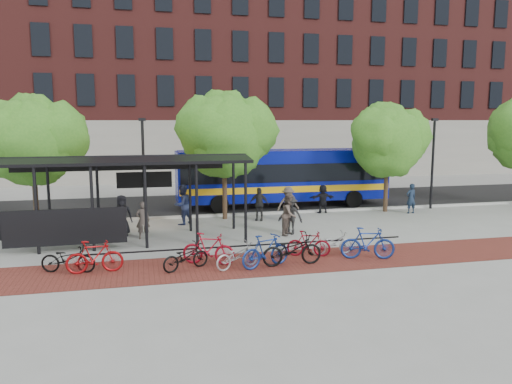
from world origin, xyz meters
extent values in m
plane|color=#9E9E99|center=(0.00, 0.00, 0.00)|extent=(160.00, 160.00, 0.00)
cube|color=black|center=(0.00, 8.00, 0.01)|extent=(160.00, 8.00, 0.01)
cube|color=#B7B7B2|center=(0.00, 4.00, 0.06)|extent=(160.00, 0.25, 0.12)
cube|color=maroon|center=(-2.00, -5.00, 0.00)|extent=(24.00, 3.00, 0.01)
cube|color=black|center=(-3.30, -4.10, 0.00)|extent=(12.00, 0.05, 0.95)
cube|color=maroon|center=(10.00, 26.00, 10.00)|extent=(55.00, 14.00, 20.00)
cube|color=#7A664C|center=(-16.00, 40.00, 15.00)|extent=(22.00, 22.00, 30.00)
cylinder|color=black|center=(-11.00, -1.85, 1.65)|extent=(0.12, 0.12, 3.30)
cylinder|color=black|center=(-11.00, 0.85, 1.65)|extent=(0.12, 0.12, 3.30)
cylinder|color=black|center=(-9.00, -1.85, 1.65)|extent=(0.12, 0.12, 3.30)
cylinder|color=black|center=(-9.00, 0.85, 1.65)|extent=(0.12, 0.12, 3.30)
cylinder|color=black|center=(-7.00, -1.85, 1.65)|extent=(0.12, 0.12, 3.30)
cylinder|color=black|center=(-7.00, 0.85, 1.65)|extent=(0.12, 0.12, 3.30)
cylinder|color=black|center=(-5.00, -1.85, 1.65)|extent=(0.12, 0.12, 3.30)
cylinder|color=black|center=(-5.00, 0.85, 1.65)|extent=(0.12, 0.12, 3.30)
cylinder|color=black|center=(-3.00, -1.85, 1.65)|extent=(0.12, 0.12, 3.30)
cylinder|color=black|center=(-3.00, 0.85, 1.65)|extent=(0.12, 0.12, 3.30)
cube|color=black|center=(-10.00, -1.90, 1.00)|extent=(4.50, 0.08, 1.40)
cube|color=black|center=(-8.00, -1.20, 3.45)|extent=(10.60, 1.65, 0.29)
cube|color=black|center=(-8.00, 0.20, 3.45)|extent=(10.60, 1.65, 0.29)
cube|color=black|center=(-8.00, 0.90, 3.05)|extent=(9.00, 0.10, 0.40)
cube|color=black|center=(-7.00, 0.95, 2.40)|extent=(2.40, 0.12, 0.70)
cube|color=#FF7200|center=(-7.00, 1.03, 2.40)|extent=(2.20, 0.02, 0.55)
cylinder|color=#382619|center=(-12.00, 3.30, 1.19)|extent=(0.24, 0.24, 2.38)
sphere|color=#387D21|center=(-12.00, 3.30, 3.98)|extent=(4.00, 4.00, 4.00)
sphere|color=#387D21|center=(-11.00, 3.50, 4.28)|extent=(3.20, 3.20, 3.20)
sphere|color=#387D21|center=(-12.80, 3.00, 4.38)|extent=(3.00, 3.00, 3.00)
sphere|color=#387D21|center=(-11.90, 3.70, 4.78)|extent=(2.80, 2.80, 2.80)
cylinder|color=#382619|center=(-3.00, 3.30, 1.26)|extent=(0.24, 0.24, 2.52)
sphere|color=#387D21|center=(-3.00, 3.30, 4.20)|extent=(4.20, 4.20, 4.20)
sphere|color=#387D21|center=(-1.95, 3.50, 4.50)|extent=(3.36, 3.36, 3.36)
sphere|color=#387D21|center=(-3.84, 3.00, 4.60)|extent=(3.15, 3.15, 3.15)
sphere|color=#387D21|center=(-2.90, 3.70, 5.00)|extent=(2.94, 2.94, 2.94)
cylinder|color=#382619|center=(6.00, 3.30, 1.14)|extent=(0.24, 0.24, 2.27)
sphere|color=#387D21|center=(6.00, 3.30, 3.79)|extent=(3.80, 3.80, 3.80)
sphere|color=#387D21|center=(6.95, 3.50, 4.09)|extent=(3.04, 3.04, 3.04)
sphere|color=#387D21|center=(5.24, 3.00, 4.20)|extent=(2.85, 2.85, 2.85)
sphere|color=#387D21|center=(6.10, 3.70, 4.59)|extent=(2.66, 2.66, 2.66)
cylinder|color=black|center=(-7.00, 3.60, 2.50)|extent=(0.14, 0.14, 5.00)
cube|color=black|center=(-7.00, 3.60, 5.05)|extent=(0.35, 0.20, 0.15)
cylinder|color=black|center=(9.00, 3.60, 2.50)|extent=(0.14, 0.14, 5.00)
cube|color=black|center=(9.00, 3.60, 5.05)|extent=(0.35, 0.20, 0.15)
cube|color=#07128C|center=(0.91, 6.24, 1.86)|extent=(12.28, 2.77, 2.81)
cube|color=black|center=(0.91, 6.24, 2.09)|extent=(12.04, 2.81, 1.02)
cube|color=gold|center=(0.91, 6.24, 1.17)|extent=(12.16, 2.82, 0.36)
cube|color=#07128C|center=(0.91, 6.24, 3.22)|extent=(12.03, 2.50, 0.18)
cylinder|color=black|center=(-3.02, 4.95, 0.49)|extent=(0.98, 0.30, 0.98)
cylinder|color=black|center=(-3.00, 7.60, 0.49)|extent=(0.98, 0.30, 0.98)
cylinder|color=black|center=(4.82, 4.87, 0.49)|extent=(0.98, 0.30, 0.98)
cylinder|color=black|center=(4.85, 7.53, 0.49)|extent=(0.98, 0.30, 0.98)
imported|color=black|center=(-9.59, -4.54, 0.48)|extent=(1.91, 1.06, 0.95)
imported|color=maroon|center=(-8.73, -4.80, 0.55)|extent=(1.86, 0.60, 1.11)
imported|color=black|center=(-5.77, -5.13, 0.45)|extent=(1.82, 1.27, 0.90)
imported|color=maroon|center=(-4.93, -4.69, 0.57)|extent=(1.95, 1.23, 1.13)
imported|color=#A7A7A9|center=(-4.03, -5.34, 0.45)|extent=(1.81, 1.22, 0.90)
imported|color=navy|center=(-3.06, -5.46, 0.58)|extent=(2.00, 1.21, 1.16)
imported|color=black|center=(-2.11, -5.43, 0.56)|extent=(2.16, 0.82, 1.12)
imported|color=maroon|center=(-1.17, -4.47, 0.49)|extent=(1.68, 0.94, 0.97)
imported|color=#BCBCBF|center=(-0.21, -4.43, 0.44)|extent=(1.70, 0.70, 0.88)
imported|color=navy|center=(0.80, -5.31, 0.59)|extent=(2.05, 1.05, 1.18)
imported|color=black|center=(-8.01, 0.62, 0.90)|extent=(0.93, 0.66, 1.79)
imported|color=#483E39|center=(-7.13, -0.24, 0.81)|extent=(0.60, 0.40, 1.62)
imported|color=#222B4F|center=(-5.23, 2.34, 0.98)|extent=(1.20, 1.16, 1.95)
imported|color=#4F433A|center=(-0.04, 1.89, 0.87)|extent=(1.14, 0.67, 1.75)
imported|color=#262626|center=(-1.40, 2.48, 0.84)|extent=(1.06, 0.76, 1.68)
imported|color=black|center=(2.47, 3.70, 0.77)|extent=(1.44, 0.47, 1.55)
imported|color=#1B293F|center=(7.10, 2.51, 0.81)|extent=(0.64, 0.46, 1.63)
imported|color=brown|center=(-0.83, -0.93, 0.93)|extent=(1.10, 1.14, 1.85)
imported|color=black|center=(-0.75, -0.82, 0.86)|extent=(1.28, 1.17, 1.73)
camera|label=1|loc=(-7.17, -21.57, 5.03)|focal=35.00mm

